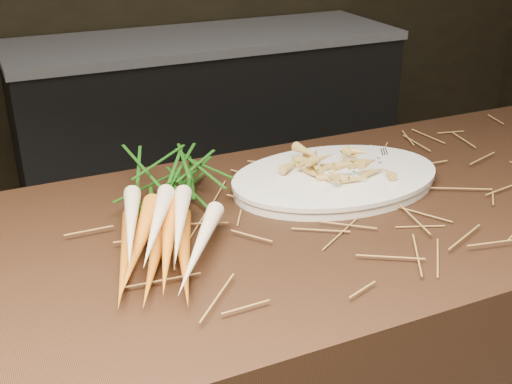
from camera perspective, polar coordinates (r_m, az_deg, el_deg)
main_counter at (r=1.55m, az=10.39°, el=-15.52°), size 2.40×0.70×0.90m
back_counter at (r=3.17m, az=-4.21°, el=6.31°), size 1.82×0.62×0.84m
straw_bedding at (r=1.30m, az=11.95°, el=-0.08°), size 1.40×0.60×0.02m
root_veg_bunch at (r=1.17m, az=-8.20°, el=-0.85°), size 0.33×0.55×0.10m
serving_platter at (r=1.33m, az=7.05°, el=1.00°), size 0.45×0.31×0.02m
roasted_veg_heap at (r=1.32m, az=7.13°, el=2.42°), size 0.22×0.16×0.05m
serving_fork at (r=1.39m, az=13.11°, el=2.17°), size 0.09×0.15×0.00m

